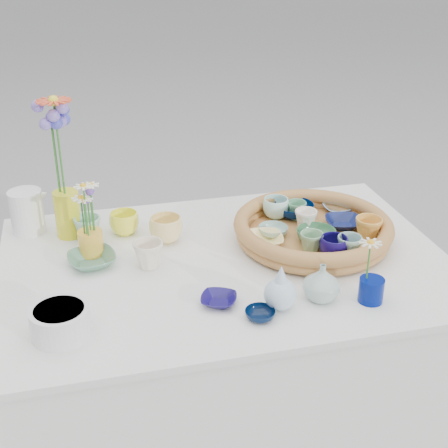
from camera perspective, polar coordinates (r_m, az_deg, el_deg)
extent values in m
imported|color=#001543|center=(2.00, 6.41, 1.29)|extent=(0.15, 0.15, 0.04)
imported|color=#0E184D|center=(1.95, 10.86, 0.11)|extent=(0.13, 0.13, 0.03)
imported|color=gold|center=(1.87, 13.05, -0.50)|extent=(0.10, 0.10, 0.07)
imported|color=#3B744B|center=(1.85, 8.41, -1.07)|extent=(0.14, 0.14, 0.04)
imported|color=#78A97B|center=(1.78, 7.98, -1.71)|extent=(0.08, 0.08, 0.06)
imported|color=#93BCB5|center=(1.87, 4.51, -0.65)|extent=(0.09, 0.09, 0.03)
imported|color=#BEFAEC|center=(1.97, 4.76, 1.46)|extent=(0.10, 0.10, 0.07)
imported|color=white|center=(1.91, 7.48, 0.36)|extent=(0.07, 0.07, 0.06)
imported|color=#81B2F1|center=(2.05, 10.34, 1.41)|extent=(0.09, 0.09, 0.02)
imported|color=#120950|center=(1.76, 10.00, -2.12)|extent=(0.10, 0.10, 0.06)
imported|color=#FEE68B|center=(1.82, 3.64, -1.47)|extent=(0.12, 0.12, 0.03)
imported|color=#84B4A5|center=(1.77, 11.37, -2.06)|extent=(0.09, 0.09, 0.06)
imported|color=#589B70|center=(1.97, 6.64, 1.25)|extent=(0.08, 0.08, 0.06)
imported|color=#FBFA38|center=(1.93, -9.10, 0.08)|extent=(0.12, 0.12, 0.07)
imported|color=#FFDF87|center=(1.87, -5.33, -0.47)|extent=(0.11, 0.11, 0.08)
imported|color=#53866B|center=(1.78, -11.98, -3.23)|extent=(0.15, 0.15, 0.03)
imported|color=#F0E2C6|center=(1.73, -6.91, -2.81)|extent=(0.10, 0.10, 0.08)
imported|color=#140C50|center=(1.58, -0.48, -6.97)|extent=(0.12, 0.12, 0.02)
imported|color=#8FC2B1|center=(1.91, -12.35, -0.41)|extent=(0.08, 0.08, 0.07)
imported|color=black|center=(1.53, 3.31, -8.26)|extent=(0.09, 0.09, 0.02)
imported|color=#9AB5AD|center=(1.59, 8.93, -5.29)|extent=(0.11, 0.11, 0.10)
cylinder|color=#001069|center=(1.62, 13.30, -5.90)|extent=(0.08, 0.08, 0.06)
cylinder|color=yellow|center=(1.93, -14.09, 0.90)|extent=(0.10, 0.10, 0.14)
cylinder|color=yellow|center=(1.82, -12.07, -1.73)|extent=(0.08, 0.08, 0.08)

